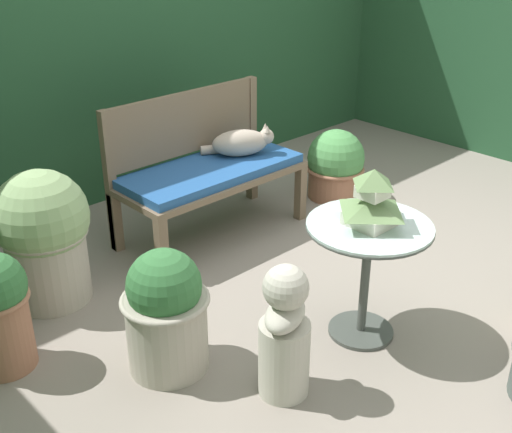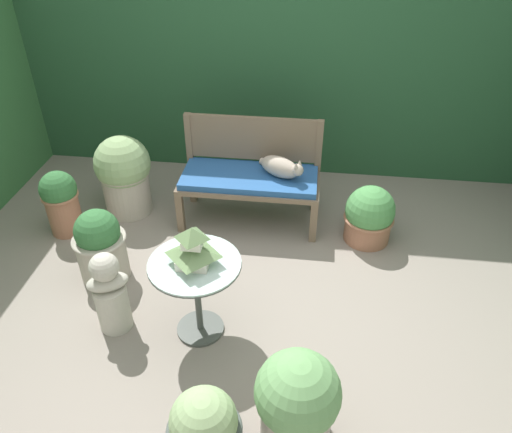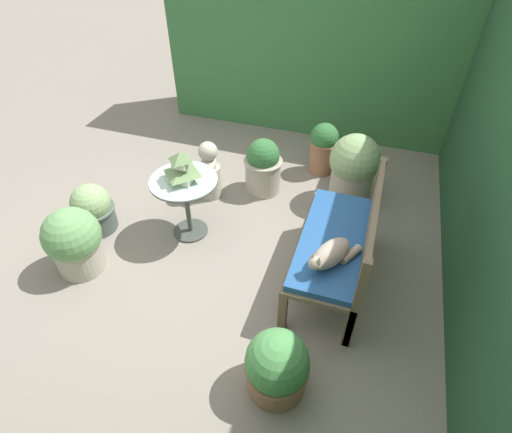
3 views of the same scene
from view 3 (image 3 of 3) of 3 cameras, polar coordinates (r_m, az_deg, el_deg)
name	(u,v)px [view 3 (image 3 of 3)]	position (r m, az deg, el deg)	size (l,w,h in m)	color
ground	(216,264)	(3.56, -5.78, -6.78)	(30.00, 30.00, 0.00)	gray
foliage_hedge_left	(311,52)	(5.36, 7.83, 22.30)	(0.70, 3.50, 1.87)	#38703D
garden_bench	(333,244)	(3.20, 10.90, -3.89)	(1.21, 0.54, 0.47)	brown
bench_backrest	(370,230)	(3.05, 16.03, -1.81)	(1.21, 0.06, 0.89)	brown
cat	(331,254)	(2.91, 10.64, -5.33)	(0.41, 0.38, 0.20)	#A89989
patio_table	(185,192)	(3.59, -10.09, 3.47)	(0.60, 0.60, 0.61)	#424742
pagoda_birdhouse	(182,168)	(3.44, -10.58, 6.78)	(0.27, 0.27, 0.27)	silver
garden_bust	(210,171)	(4.13, -6.64, 6.44)	(0.31, 0.26, 0.64)	#B7B2A3
potted_plant_hedge_corner	(277,366)	(2.72, 2.99, -20.59)	(0.42, 0.42, 0.51)	#9E664C
potted_plant_table_near	(263,166)	(4.18, 1.01, 7.17)	(0.41, 0.41, 0.60)	#ADA393
potted_plant_table_far	(74,241)	(3.63, -24.54, -3.25)	(0.47, 0.47, 0.61)	#ADA393
potted_plant_bench_right	(353,168)	(4.10, 13.73, 6.70)	(0.50, 0.50, 0.74)	#ADA393
potted_plant_bench_left	(93,209)	(4.03, -22.30, 0.98)	(0.41, 0.41, 0.49)	#4C5651
potted_plant_patio_mid	(323,147)	(4.54, 9.58, 9.79)	(0.31, 0.31, 0.59)	#9E664C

